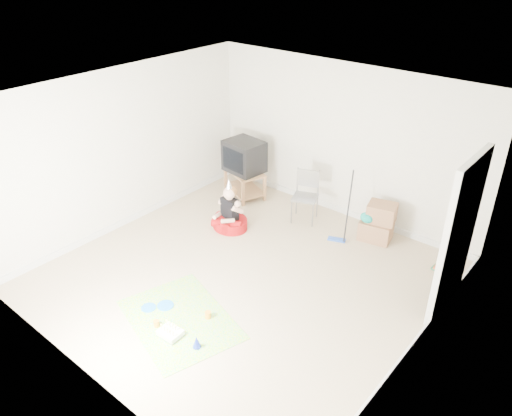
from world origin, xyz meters
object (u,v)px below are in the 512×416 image
Objects in this scene: tv_stand at (245,181)px; birthday_cake at (170,333)px; crt_tv at (244,156)px; seated_woman at (230,217)px; cardboard_boxes at (378,223)px; folding_chair at (305,198)px.

birthday_cake is (1.75, -3.42, -0.25)m from tv_stand.
seated_woman is at bearing -53.97° from crt_tv.
folding_chair is at bearing -168.71° from cardboard_boxes.
cardboard_boxes is at bearing 10.85° from crt_tv.
crt_tv is 3.91m from birthday_cake.
tv_stand is 3.85m from birthday_cake.
folding_chair is at bearing 50.97° from seated_woman.
crt_tv is at bearing 177.46° from folding_chair.
crt_tv reaches higher than seated_woman.
cardboard_boxes is (2.63, 0.18, -0.48)m from crt_tv.
birthday_cake is at bearing -83.92° from folding_chair.
crt_tv reaches higher than folding_chair.
folding_chair is 1.42× the size of cardboard_boxes.
tv_stand is 1.21m from seated_woman.
birthday_cake is (-0.88, -3.60, -0.26)m from cardboard_boxes.
crt_tv reaches higher than birthday_cake.
crt_tv is 0.74× the size of seated_woman.
cardboard_boxes is at bearing 11.29° from folding_chair.
seated_woman is (-2.04, -1.24, -0.11)m from cardboard_boxes.
seated_woman is (-0.81, -0.99, -0.24)m from folding_chair.
crt_tv is (0.00, 0.00, 0.49)m from tv_stand.
tv_stand is 1.48× the size of cardboard_boxes.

